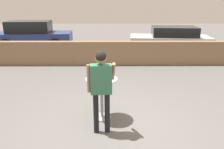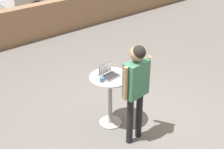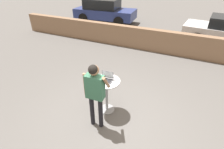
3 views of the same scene
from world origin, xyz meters
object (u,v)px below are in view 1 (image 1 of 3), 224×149
object	(u,v)px
cafe_table	(102,91)
standing_person	(101,82)
laptop	(101,76)
parked_car_further_down	(170,40)
coffee_mug	(91,78)
parked_car_near_street	(33,35)

from	to	relation	value
cafe_table	standing_person	size ratio (longest dim) A/B	0.56
laptop	parked_car_further_down	world-z (taller)	parked_car_further_down
cafe_table	laptop	world-z (taller)	laptop
cafe_table	coffee_mug	bearing A→B (deg)	-168.32
parked_car_near_street	parked_car_further_down	distance (m)	7.97
laptop	standing_person	size ratio (longest dim) A/B	0.19
laptop	standing_person	xyz separation A→B (m)	(0.02, -0.64, 0.10)
standing_person	laptop	bearing A→B (deg)	92.03
cafe_table	coffee_mug	distance (m)	0.42
cafe_table	parked_car_near_street	xyz separation A→B (m)	(-4.42, 8.41, 0.15)
cafe_table	coffee_mug	xyz separation A→B (m)	(-0.22, -0.05, 0.35)
cafe_table	parked_car_near_street	size ratio (longest dim) A/B	0.22
coffee_mug	parked_car_further_down	size ratio (longest dim) A/B	0.03
parked_car_near_street	parked_car_further_down	world-z (taller)	parked_car_near_street
cafe_table	coffee_mug	size ratio (longest dim) A/B	9.12
standing_person	parked_car_further_down	bearing A→B (deg)	65.92
laptop	coffee_mug	xyz separation A→B (m)	(-0.22, -0.08, -0.01)
cafe_table	parked_car_further_down	bearing A→B (deg)	63.97
parked_car_further_down	coffee_mug	bearing A→B (deg)	-117.33
parked_car_near_street	coffee_mug	bearing A→B (deg)	-63.58
coffee_mug	parked_car_further_down	xyz separation A→B (m)	(3.64, 7.04, -0.28)
cafe_table	laptop	xyz separation A→B (m)	(-0.01, 0.03, 0.36)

